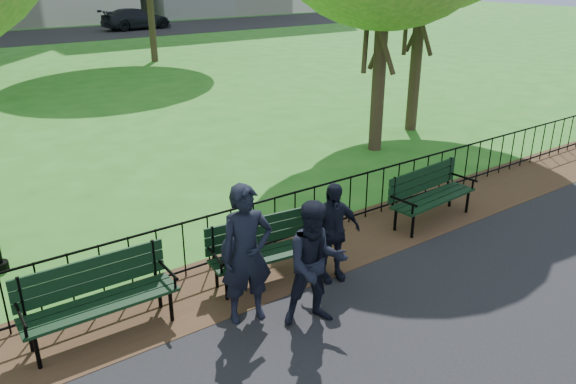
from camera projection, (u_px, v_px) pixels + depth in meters
ground at (324, 318)px, 7.33m from camera, size 120.00×120.00×0.00m
dirt_strip at (261, 270)px, 8.46m from camera, size 60.00×1.60×0.01m
iron_fence at (243, 229)px, 8.65m from camera, size 24.06×0.06×1.00m
park_bench_main at (253, 245)px, 7.85m from camera, size 1.84×0.76×1.01m
park_bench_left_a at (97, 290)px, 6.84m from camera, size 1.88×0.61×1.06m
park_bench_right_a at (429, 189)px, 9.93m from camera, size 1.89×0.72×1.05m
person_left at (247, 254)px, 7.00m from camera, size 0.76×0.59×1.85m
person_mid at (316, 264)px, 6.95m from camera, size 0.91×0.70×1.66m
person_right at (332, 232)px, 7.98m from camera, size 0.94×0.58×1.49m
sedan_dark at (136, 19)px, 39.88m from camera, size 5.16×2.56×1.44m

